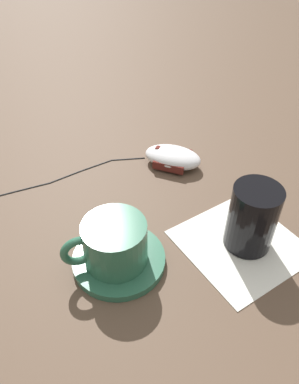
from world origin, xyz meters
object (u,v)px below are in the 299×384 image
(saucer, at_px, (119,260))
(computer_mouse, at_px, (173,157))
(drinking_glass, at_px, (252,218))
(coffee_cup, at_px, (113,243))

(saucer, xyz_separation_m, computer_mouse, (0.22, 0.05, 0.01))
(computer_mouse, bearing_deg, drinking_glass, -120.01)
(drinking_glass, bearing_deg, saucer, 133.17)
(computer_mouse, xyz_separation_m, drinking_glass, (-0.10, -0.18, 0.03))
(drinking_glass, bearing_deg, computer_mouse, 59.99)
(saucer, distance_m, computer_mouse, 0.23)
(computer_mouse, distance_m, drinking_glass, 0.21)
(coffee_cup, height_order, computer_mouse, coffee_cup)
(saucer, relative_size, drinking_glass, 1.29)
(coffee_cup, xyz_separation_m, drinking_glass, (0.13, -0.13, 0.01))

